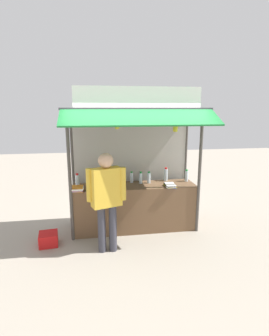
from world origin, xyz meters
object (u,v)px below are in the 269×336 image
at_px(water_bottle_mid_left, 141,178).
at_px(plastic_crate, 49,239).
at_px(magazine_stack_left, 114,187).
at_px(water_bottle_back_right, 77,181).
at_px(magazine_stack_back_left, 170,185).
at_px(water_bottle_far_left, 149,178).
at_px(vendor_person, 106,194).
at_px(banana_bunch_rightmost, 117,125).
at_px(water_bottle_center, 132,177).
at_px(banana_bunch_leftmost, 175,128).
at_px(water_bottle_far_right, 186,176).
at_px(magazine_stack_right, 77,189).
at_px(water_bottle_mid_right, 166,175).

bearing_deg(water_bottle_mid_left, plastic_crate, -162.80).
height_order(magazine_stack_left, plastic_crate, magazine_stack_left).
relative_size(water_bottle_back_right, magazine_stack_back_left, 0.91).
distance_m(water_bottle_far_left, vendor_person, 1.29).
distance_m(water_bottle_far_left, banana_bunch_rightmost, 1.39).
bearing_deg(water_bottle_center, banana_bunch_leftmost, -41.22).
relative_size(water_bottle_far_right, water_bottle_mid_left, 1.04).
relative_size(magazine_stack_back_left, magazine_stack_right, 1.07).
distance_m(water_bottle_mid_right, magazine_stack_right, 1.86).
xyz_separation_m(water_bottle_far_right, water_bottle_mid_left, (-0.97, -0.02, -0.00)).
distance_m(water_bottle_center, banana_bunch_rightmost, 1.31).
bearing_deg(water_bottle_far_left, plastic_crate, -164.21).
height_order(water_bottle_back_right, banana_bunch_leftmost, banana_bunch_leftmost).
bearing_deg(water_bottle_mid_right, water_bottle_back_right, -173.58).
bearing_deg(magazine_stack_back_left, water_bottle_far_left, 137.24).
bearing_deg(water_bottle_mid_left, magazine_stack_left, -154.00).
relative_size(water_bottle_mid_left, magazine_stack_left, 0.90).
bearing_deg(water_bottle_far_right, water_bottle_back_right, -177.42).
height_order(water_bottle_back_right, banana_bunch_rightmost, banana_bunch_rightmost).
height_order(water_bottle_mid_right, banana_bunch_leftmost, banana_bunch_leftmost).
height_order(water_bottle_far_left, water_bottle_center, water_bottle_far_left).
bearing_deg(magazine_stack_left, water_bottle_back_right, 165.03).
xyz_separation_m(water_bottle_far_left, water_bottle_mid_left, (-0.17, 0.00, 0.00)).
bearing_deg(magazine_stack_back_left, water_bottle_mid_right, 85.48).
distance_m(water_bottle_mid_right, magazine_stack_left, 1.18).
bearing_deg(banana_bunch_rightmost, water_bottle_far_left, 37.46).
relative_size(water_bottle_far_right, plastic_crate, 0.78).
distance_m(water_bottle_back_right, magazine_stack_right, 0.24).
bearing_deg(magazine_stack_right, water_bottle_center, 20.56).
distance_m(water_bottle_far_right, water_bottle_mid_right, 0.43).
height_order(water_bottle_mid_left, banana_bunch_leftmost, banana_bunch_leftmost).
bearing_deg(banana_bunch_leftmost, plastic_crate, -179.28).
height_order(water_bottle_back_right, magazine_stack_right, water_bottle_back_right).
relative_size(water_bottle_mid_left, magazine_stack_back_left, 0.80).
distance_m(water_bottle_far_left, magazine_stack_left, 0.78).
xyz_separation_m(water_bottle_mid_left, banana_bunch_leftmost, (0.53, -0.52, 1.04)).
relative_size(water_bottle_back_right, plastic_crate, 0.86).
bearing_deg(water_bottle_mid_right, plastic_crate, -164.01).
distance_m(water_bottle_center, water_bottle_mid_left, 0.20).
height_order(water_bottle_mid_right, vendor_person, vendor_person).
xyz_separation_m(magazine_stack_left, vendor_person, (-0.18, -0.65, 0.08)).
distance_m(water_bottle_mid_left, water_bottle_mid_right, 0.57).
distance_m(water_bottle_far_right, water_bottle_mid_left, 0.97).
bearing_deg(plastic_crate, water_bottle_far_left, 15.79).
distance_m(water_bottle_back_right, water_bottle_mid_left, 1.26).
bearing_deg(water_bottle_back_right, water_bottle_center, 9.43).
distance_m(water_bottle_far_left, banana_bunch_leftmost, 1.22).
distance_m(water_bottle_far_left, water_bottle_far_right, 0.81).
relative_size(water_bottle_far_left, plastic_crate, 0.75).
height_order(water_bottle_far_right, magazine_stack_left, water_bottle_far_right).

